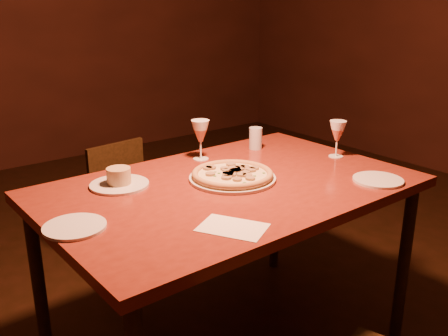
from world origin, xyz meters
TOP-DOWN VIEW (x-y plane):
  - back_wall at (0.00, 3.50)m, footprint 6.00×0.04m
  - dining_table at (-0.18, 0.12)m, footprint 1.54×1.00m
  - chair_far at (-0.19, 1.05)m, footprint 0.41×0.41m
  - pizza_plate at (-0.14, 0.15)m, footprint 0.37×0.37m
  - ramekin_saucer at (-0.56, 0.38)m, footprint 0.24×0.24m
  - wine_glass_far at (-0.08, 0.47)m, footprint 0.09×0.09m
  - wine_glass_right at (0.47, 0.10)m, footprint 0.08×0.08m
  - water_tumbler at (0.25, 0.44)m, footprint 0.07×0.07m
  - side_plate_left at (-0.86, 0.10)m, footprint 0.21×0.21m
  - side_plate_near at (0.33, -0.24)m, footprint 0.21×0.21m
  - menu_card at (-0.44, -0.22)m, footprint 0.24×0.27m

SIDE VIEW (x-z plane):
  - chair_far at x=-0.19m, z-range 0.05..0.82m
  - dining_table at x=-0.18m, z-range 0.34..1.16m
  - menu_card at x=-0.44m, z-range 0.82..0.82m
  - side_plate_near at x=0.33m, z-range 0.82..0.83m
  - side_plate_left at x=-0.86m, z-range 0.82..0.83m
  - pizza_plate at x=-0.14m, z-range 0.82..0.86m
  - ramekin_saucer at x=-0.56m, z-range 0.80..0.88m
  - water_tumbler at x=0.25m, z-range 0.82..0.93m
  - wine_glass_right at x=0.47m, z-range 0.82..1.00m
  - wine_glass_far at x=-0.08m, z-range 0.82..1.01m
  - back_wall at x=0.00m, z-range 0.00..3.00m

